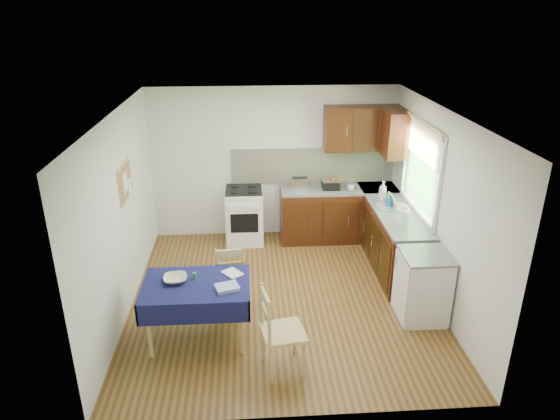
{
  "coord_description": "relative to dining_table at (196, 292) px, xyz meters",
  "views": [
    {
      "loc": [
        -0.43,
        -5.75,
        3.68
      ],
      "look_at": [
        -0.02,
        0.16,
        1.22
      ],
      "focal_mm": 32.0,
      "sensor_mm": 36.0,
      "label": 1
    }
  ],
  "objects": [
    {
      "name": "upper_cabinets",
      "position": [
        2.57,
        2.6,
        1.22
      ],
      "size": [
        1.2,
        0.85,
        0.7
      ],
      "color": "#361B09",
      "rests_on": "wall_back"
    },
    {
      "name": "worktop_back",
      "position": [
        2.1,
        2.6,
        0.25
      ],
      "size": [
        1.9,
        0.6,
        0.04
      ],
      "primitive_type": "cube",
      "color": "slate",
      "rests_on": "base_cabinets"
    },
    {
      "name": "splashback",
      "position": [
        1.7,
        2.88,
        0.57
      ],
      "size": [
        2.7,
        0.02,
        0.6
      ],
      "primitive_type": "cube",
      "color": "#E9E5C5",
      "rests_on": "wall_back"
    },
    {
      "name": "sauce_bottle",
      "position": [
        1.93,
        2.48,
        0.38
      ],
      "size": [
        0.05,
        0.05,
        0.21
      ],
      "primitive_type": "cylinder",
      "color": "red",
      "rests_on": "worktop_back"
    },
    {
      "name": "soap_bottle_b",
      "position": [
        2.69,
        1.73,
        0.37
      ],
      "size": [
        0.13,
        0.13,
        0.2
      ],
      "primitive_type": "imported",
      "rotation": [
        0.0,
        0.0,
        2.19
      ],
      "color": "#1F72B6",
      "rests_on": "worktop_right"
    },
    {
      "name": "soap_bottle_c",
      "position": [
        2.74,
        1.27,
        0.34
      ],
      "size": [
        0.15,
        0.15,
        0.15
      ],
      "primitive_type": "imported",
      "rotation": [
        0.0,
        0.0,
        3.49
      ],
      "color": "green",
      "rests_on": "worktop_right"
    },
    {
      "name": "wall_left",
      "position": [
        -0.95,
        0.8,
        0.62
      ],
      "size": [
        0.02,
        4.2,
        2.5
      ],
      "primitive_type": "cube",
      "color": "silver",
      "rests_on": "ground"
    },
    {
      "name": "floor",
      "position": [
        1.05,
        0.8,
        -0.63
      ],
      "size": [
        4.2,
        4.2,
        0.0
      ],
      "primitive_type": "plane",
      "color": "#553416",
      "rests_on": "ground"
    },
    {
      "name": "wall_right",
      "position": [
        3.05,
        0.8,
        0.62
      ],
      "size": [
        0.02,
        4.2,
        2.5
      ],
      "primitive_type": "cube",
      "color": "silver",
      "rests_on": "ground"
    },
    {
      "name": "fridge",
      "position": [
        2.75,
        0.25,
        -0.19
      ],
      "size": [
        0.58,
        0.6,
        0.89
      ],
      "color": "white",
      "rests_on": "ground"
    },
    {
      "name": "base_cabinets",
      "position": [
        2.4,
        2.05,
        -0.2
      ],
      "size": [
        1.9,
        2.3,
        0.86
      ],
      "color": "#361B09",
      "rests_on": "ground"
    },
    {
      "name": "book",
      "position": [
        0.34,
        0.14,
        0.11
      ],
      "size": [
        0.28,
        0.29,
        0.02
      ],
      "primitive_type": "imported",
      "rotation": [
        0.0,
        0.0,
        0.66
      ],
      "color": "white",
      "rests_on": "dining_table"
    },
    {
      "name": "chair_far",
      "position": [
        0.35,
        0.63,
        -0.15
      ],
      "size": [
        0.46,
        0.46,
        0.92
      ],
      "rotation": [
        0.0,
        0.0,
        3.29
      ],
      "color": "tan",
      "rests_on": "ground"
    },
    {
      "name": "worktop_corner",
      "position": [
        2.75,
        2.6,
        0.25
      ],
      "size": [
        0.6,
        0.6,
        0.04
      ],
      "primitive_type": "cube",
      "color": "slate",
      "rests_on": "base_cabinets"
    },
    {
      "name": "worktop_right",
      "position": [
        2.75,
        1.45,
        0.25
      ],
      "size": [
        0.6,
        1.7,
        0.04
      ],
      "primitive_type": "cube",
      "color": "slate",
      "rests_on": "base_cabinets"
    },
    {
      "name": "yellow_packet",
      "position": [
        2.09,
        2.73,
        0.34
      ],
      "size": [
        0.13,
        0.11,
        0.15
      ],
      "primitive_type": "cube",
      "rotation": [
        0.0,
        0.0,
        0.36
      ],
      "color": "gold",
      "rests_on": "worktop_back"
    },
    {
      "name": "window",
      "position": [
        3.02,
        1.5,
        1.02
      ],
      "size": [
        0.04,
        1.48,
        1.26
      ],
      "color": "#2B5E26",
      "rests_on": "wall_right"
    },
    {
      "name": "wall_back",
      "position": [
        1.05,
        2.9,
        0.62
      ],
      "size": [
        4.0,
        0.02,
        2.5
      ],
      "primitive_type": "cube",
      "color": "silver",
      "rests_on": "ground"
    },
    {
      "name": "corkboard",
      "position": [
        -0.92,
        1.1,
        0.97
      ],
      "size": [
        0.04,
        0.62,
        0.47
      ],
      "color": "tan",
      "rests_on": "wall_left"
    },
    {
      "name": "plate_bowl",
      "position": [
        -0.24,
        0.07,
        0.14
      ],
      "size": [
        0.29,
        0.29,
        0.07
      ],
      "primitive_type": "imported",
      "rotation": [
        0.0,
        0.0,
        0.09
      ],
      "color": "beige",
      "rests_on": "dining_table"
    },
    {
      "name": "wall_front",
      "position": [
        1.05,
        -1.3,
        0.62
      ],
      "size": [
        4.0,
        0.02,
        2.5
      ],
      "primitive_type": "cube",
      "color": "silver",
      "rests_on": "ground"
    },
    {
      "name": "ceiling",
      "position": [
        1.05,
        0.8,
        1.87
      ],
      "size": [
        4.0,
        4.2,
        0.02
      ],
      "primitive_type": "cube",
      "color": "white",
      "rests_on": "wall_back"
    },
    {
      "name": "dish_rack",
      "position": [
        2.73,
        1.71,
        0.29
      ],
      "size": [
        0.42,
        0.32,
        0.2
      ],
      "rotation": [
        0.0,
        0.0,
        0.07
      ],
      "color": "gray",
      "rests_on": "worktop_right"
    },
    {
      "name": "sandwich_press",
      "position": [
        1.95,
        2.57,
        0.35
      ],
      "size": [
        0.28,
        0.24,
        0.16
      ],
      "rotation": [
        0.0,
        0.0,
        -0.06
      ],
      "color": "black",
      "rests_on": "worktop_back"
    },
    {
      "name": "chair_near",
      "position": [
        0.9,
        -0.62,
        -0.11
      ],
      "size": [
        0.51,
        0.51,
        0.99
      ],
      "rotation": [
        0.0,
        0.0,
        1.75
      ],
      "color": "tan",
      "rests_on": "ground"
    },
    {
      "name": "stove",
      "position": [
        0.55,
        2.6,
        -0.17
      ],
      "size": [
        0.6,
        0.61,
        0.92
      ],
      "color": "white",
      "rests_on": "ground"
    },
    {
      "name": "cup",
      "position": [
        2.26,
        2.47,
        0.31
      ],
      "size": [
        0.14,
        0.14,
        0.09
      ],
      "primitive_type": "imported",
      "rotation": [
        0.0,
        0.0,
        -0.28
      ],
      "color": "white",
      "rests_on": "worktop_back"
    },
    {
      "name": "toaster",
      "position": [
        1.45,
        2.57,
        0.37
      ],
      "size": [
        0.28,
        0.17,
        0.22
      ],
      "rotation": [
        0.0,
        0.0,
        0.04
      ],
      "color": "silver",
      "rests_on": "worktop_back"
    },
    {
      "name": "soap_bottle_a",
      "position": [
        2.64,
        1.96,
        0.43
      ],
      "size": [
        0.14,
        0.14,
        0.32
      ],
      "primitive_type": "imported",
      "rotation": [
        0.0,
        0.0,
        0.16
      ],
      "color": "white",
      "rests_on": "worktop_right"
    },
    {
      "name": "spice_jar",
      "position": [
        -0.02,
        0.11,
        0.15
      ],
      "size": [
        0.04,
        0.04,
        0.08
      ],
      "primitive_type": "cylinder",
      "color": "#268C3A",
      "rests_on": "dining_table"
    },
    {
      "name": "kettle",
      "position": [
        2.72,
        1.13,
        0.39
      ],
      "size": [
        0.17,
        0.17,
        0.28
      ],
      "color": "white",
      "rests_on": "worktop_right"
    },
    {
      "name": "tea_towel",
      "position": [
        0.36,
        -0.14,
        0.13
      ],
      "size": [
        0.3,
        0.26,
        0.04
      ],
      "primitive_type": "cube",
      "rotation": [
        0.0,
        0.0,
        0.32
      ],
      "color": "#2A459A",
      "rests_on": "dining_table"
    },
    {
      "name": "dining_table",
      "position": [
        0.0,
        0.0,
        0.0
      ],
      "size": [
        1.22,
        0.83,
        0.74
      ],
      "rotation": [
        0.0,
        0.0,
        0.02
      ],
      "color": "#0D1137",
      "rests_on": "ground"
    }
  ]
}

